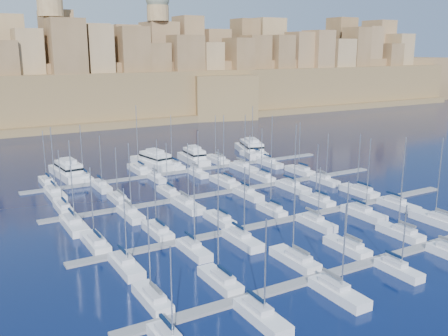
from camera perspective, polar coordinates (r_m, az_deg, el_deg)
ground at (r=105.66m, az=3.52°, el=-4.06°), size 600.00×600.00×0.00m
pontoon_near at (r=81.35m, az=17.09°, el=-10.04°), size 84.00×2.00×0.40m
pontoon_mid_near at (r=96.37m, az=7.48°, el=-5.79°), size 84.00×2.00×0.40m
pontoon_mid_far at (r=113.69m, az=0.73°, el=-2.65°), size 84.00×2.00×0.40m
pontoon_far at (r=132.40m, az=-4.16°, el=-0.34°), size 84.00×2.00×0.40m
sailboat_0 at (r=66.57m, az=-8.18°, el=-14.55°), size 2.56×8.53×13.34m
sailboat_1 at (r=70.51m, az=-0.44°, el=-12.71°), size 2.62×8.75×13.17m
sailboat_2 at (r=77.57m, az=8.12°, el=-10.30°), size 2.84×9.48×14.00m
sailboat_3 at (r=83.70m, az=13.92°, el=-8.76°), size 2.62×8.72×11.82m
sailboat_4 at (r=92.39m, az=19.53°, el=-6.99°), size 2.65×8.85×14.17m
sailboat_5 at (r=101.27m, az=23.25°, el=-5.51°), size 3.21×10.71×16.53m
sailboat_7 at (r=62.34m, az=4.31°, el=-16.52°), size 2.73×9.08×13.48m
sailboat_8 at (r=69.07m, az=12.91°, el=-13.67°), size 2.78×9.27×13.33m
sailboat_9 at (r=77.91m, az=19.30°, el=-10.89°), size 2.25×7.51×10.92m
sailboat_12 at (r=85.70m, az=-14.48°, el=-8.24°), size 2.78×9.27×13.70m
sailboat_13 at (r=88.83m, az=-7.60°, el=-7.13°), size 2.70×9.01×12.85m
sailboat_14 at (r=93.72m, az=-0.50°, el=-5.88°), size 2.56×8.52×14.31m
sailboat_15 at (r=99.37m, az=5.50°, el=-4.82°), size 2.30×7.66×11.04m
sailboat_16 at (r=106.98m, az=10.63°, el=-3.64°), size 2.64×8.78×12.94m
sailboat_17 at (r=115.65m, az=15.16°, el=-2.57°), size 2.98×9.93×13.94m
sailboat_18 at (r=76.31m, az=-11.15°, el=-10.85°), size 2.77×9.22×12.99m
sailboat_19 at (r=80.56m, az=-3.52°, el=-9.25°), size 2.54×8.48×14.77m
sailboat_20 at (r=84.28m, az=2.09°, el=-8.18°), size 2.80×9.34×13.66m
sailboat_21 at (r=93.57m, az=10.46°, el=-6.16°), size 2.64×8.79×11.59m
sailboat_22 at (r=100.73m, az=15.62°, el=-4.99°), size 2.93×9.78×15.81m
sailboat_23 at (r=108.07m, az=19.27°, el=-3.99°), size 2.77×9.24×15.17m
sailboat_24 at (r=105.36m, az=-17.90°, el=-4.35°), size 2.44×8.14×12.79m
sailboat_25 at (r=108.29m, az=-11.95°, el=-3.50°), size 2.54×8.46×12.07m
sailboat_26 at (r=111.90m, az=-6.39°, el=-2.73°), size 2.39×7.95×12.03m
sailboat_27 at (r=119.39m, az=0.11°, el=-1.57°), size 3.00×10.00×16.95m
sailboat_28 at (r=124.04m, az=4.41°, el=-1.05°), size 2.49×8.29×13.15m
sailboat_29 at (r=131.54m, az=8.67°, el=-0.31°), size 2.79×9.31×13.81m
sailboat_30 at (r=94.96m, az=-16.76°, el=-6.20°), size 3.13×10.43×16.73m
sailboat_31 at (r=98.33m, az=-10.64°, el=-5.17°), size 2.76×9.19×15.01m
sailboat_32 at (r=102.22m, az=-4.22°, el=-4.24°), size 3.06×10.19×13.98m
sailboat_33 at (r=109.79m, az=2.74°, el=-2.96°), size 2.70×8.99×14.16m
sailboat_34 at (r=116.10m, az=7.83°, el=-2.14°), size 2.99×9.96×15.71m
sailboat_35 at (r=123.19m, az=11.42°, el=-1.39°), size 2.49×8.30×12.57m
sailboat_36 at (r=126.66m, az=-19.56°, el=-1.50°), size 2.61×8.69×13.29m
sailboat_37 at (r=128.51m, az=-15.72°, el=-1.00°), size 2.66×8.87×14.07m
sailboat_38 at (r=133.39m, az=-9.66°, el=-0.14°), size 3.10×10.34×17.92m
sailboat_39 at (r=136.81m, az=-5.87°, el=0.32°), size 3.02×10.07×14.82m
sailboat_40 at (r=142.95m, az=-0.86°, el=0.96°), size 3.10×10.32×13.78m
sailboat_41 at (r=149.28m, az=3.36°, el=1.49°), size 3.06×10.19×15.55m
sailboat_42 at (r=115.90m, az=-18.74°, el=-2.78°), size 3.06×10.20×15.98m
sailboat_43 at (r=119.00m, az=-13.83°, el=-2.04°), size 2.58×8.59×13.01m
sailboat_44 at (r=124.05m, az=-7.69°, el=-1.15°), size 2.17×7.24×10.73m
sailboat_45 at (r=128.22m, az=-3.06°, el=-0.55°), size 2.37×7.91×11.93m
sailboat_46 at (r=133.61m, az=2.23°, el=0.06°), size 3.09×10.29×15.32m
sailboat_47 at (r=139.12m, az=5.28°, el=0.55°), size 2.69×8.96×14.39m
motor_yacht_a at (r=131.79m, az=-17.38°, el=-0.32°), size 6.32×17.34×5.25m
motor_yacht_b at (r=138.57m, az=-7.97°, el=0.84°), size 7.81×17.74×5.25m
motor_yacht_c at (r=142.24m, az=-3.47°, el=1.28°), size 5.63×15.13×5.25m
motor_yacht_d at (r=154.09m, az=3.10°, el=2.24°), size 11.16×19.77×5.25m
fortified_city at (r=245.98m, az=-17.15°, el=8.97°), size 460.00×108.95×59.52m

